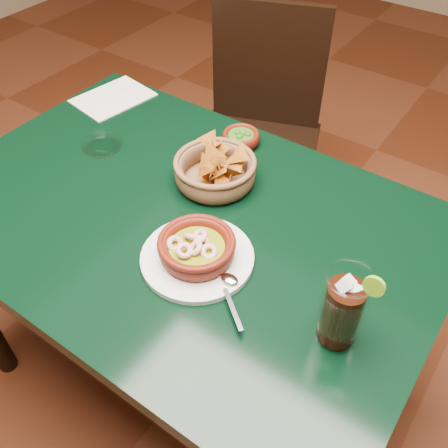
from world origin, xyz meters
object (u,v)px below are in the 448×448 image
Objects in this scene: dining_chair at (259,130)px; chip_basket at (215,170)px; dining_table at (182,242)px; shrimp_plate at (197,250)px; cola_drink at (342,309)px.

chip_basket is at bearing -69.21° from dining_chair.
dining_chair reaches higher than dining_table.
shrimp_plate is at bearing -67.22° from dining_chair.
chip_basket reaches higher than shrimp_plate.
dining_table is 0.20m from shrimp_plate.
cola_drink is at bearing -27.78° from chip_basket.
dining_chair is at bearing 110.79° from chip_basket.
dining_table is 6.15× the size of cola_drink.
chip_basket is at bearing 152.22° from cola_drink.
cola_drink is (0.44, -0.09, 0.18)m from dining_table.
dining_chair reaches higher than chip_basket.
dining_table is at bearing -73.17° from dining_chair.
dining_table is 1.29× the size of dining_chair.
dining_chair reaches higher than shrimp_plate.
dining_chair is at bearing 112.78° from shrimp_plate.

